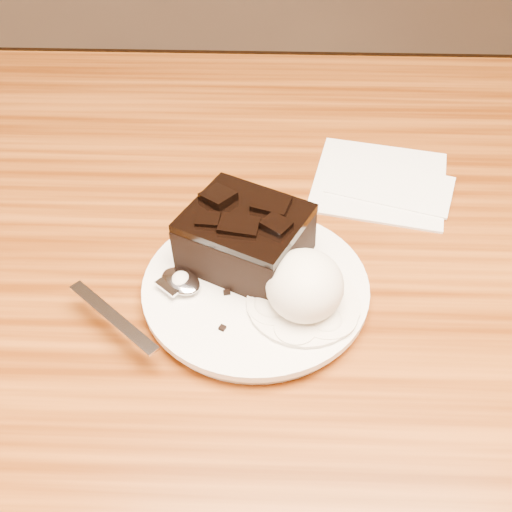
{
  "coord_description": "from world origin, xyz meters",
  "views": [
    {
      "loc": [
        0.04,
        -0.45,
        1.15
      ],
      "look_at": [
        0.02,
        -0.07,
        0.79
      ],
      "focal_mm": 42.66,
      "sensor_mm": 36.0,
      "label": 1
    }
  ],
  "objects_px": {
    "plate": "(256,290)",
    "dining_table": "(241,433)",
    "brownie": "(245,240)",
    "ice_cream_scoop": "(305,285)",
    "napkin": "(380,180)",
    "spoon": "(181,282)"
  },
  "relations": [
    {
      "from": "ice_cream_scoop",
      "to": "spoon",
      "type": "height_order",
      "value": "ice_cream_scoop"
    },
    {
      "from": "dining_table",
      "to": "plate",
      "type": "relative_size",
      "value": 6.01
    },
    {
      "from": "dining_table",
      "to": "ice_cream_scoop",
      "type": "relative_size",
      "value": 17.27
    },
    {
      "from": "ice_cream_scoop",
      "to": "napkin",
      "type": "height_order",
      "value": "ice_cream_scoop"
    },
    {
      "from": "napkin",
      "to": "spoon",
      "type": "bearing_deg",
      "value": -137.77
    },
    {
      "from": "dining_table",
      "to": "brownie",
      "type": "relative_size",
      "value": 12.08
    },
    {
      "from": "napkin",
      "to": "brownie",
      "type": "bearing_deg",
      "value": -134.91
    },
    {
      "from": "plate",
      "to": "spoon",
      "type": "distance_m",
      "value": 0.07
    },
    {
      "from": "brownie",
      "to": "napkin",
      "type": "relative_size",
      "value": 0.71
    },
    {
      "from": "brownie",
      "to": "ice_cream_scoop",
      "type": "distance_m",
      "value": 0.07
    },
    {
      "from": "ice_cream_scoop",
      "to": "dining_table",
      "type": "bearing_deg",
      "value": 122.44
    },
    {
      "from": "napkin",
      "to": "plate",
      "type": "bearing_deg",
      "value": -127.16
    },
    {
      "from": "plate",
      "to": "spoon",
      "type": "height_order",
      "value": "spoon"
    },
    {
      "from": "dining_table",
      "to": "plate",
      "type": "xyz_separation_m",
      "value": [
        0.02,
        -0.08,
        0.38
      ]
    },
    {
      "from": "brownie",
      "to": "spoon",
      "type": "bearing_deg",
      "value": -146.44
    },
    {
      "from": "dining_table",
      "to": "ice_cream_scoop",
      "type": "xyz_separation_m",
      "value": [
        0.06,
        -0.1,
        0.41
      ]
    },
    {
      "from": "plate",
      "to": "brownie",
      "type": "bearing_deg",
      "value": 108.07
    },
    {
      "from": "brownie",
      "to": "ice_cream_scoop",
      "type": "xyz_separation_m",
      "value": [
        0.05,
        -0.05,
        0.0
      ]
    },
    {
      "from": "dining_table",
      "to": "brownie",
      "type": "height_order",
      "value": "brownie"
    },
    {
      "from": "plate",
      "to": "ice_cream_scoop",
      "type": "bearing_deg",
      "value": -29.53
    },
    {
      "from": "plate",
      "to": "dining_table",
      "type": "bearing_deg",
      "value": 106.6
    },
    {
      "from": "ice_cream_scoop",
      "to": "napkin",
      "type": "distance_m",
      "value": 0.22
    }
  ]
}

